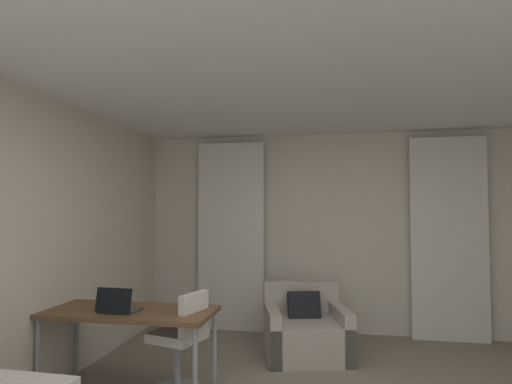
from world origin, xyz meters
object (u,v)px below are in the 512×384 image
(armchair, at_px, (306,331))
(desk_chair, at_px, (181,349))
(laptop, at_px, (118,307))
(desk, at_px, (130,316))

(armchair, xyz_separation_m, desk_chair, (-1.00, -1.19, 0.13))
(desk_chair, xyz_separation_m, laptop, (-0.50, -0.18, 0.38))
(armchair, xyz_separation_m, desk, (-1.44, -1.25, 0.40))
(desk_chair, bearing_deg, laptop, -160.64)
(desk_chair, distance_m, laptop, 0.65)
(desk, relative_size, laptop, 4.45)
(desk, bearing_deg, armchair, 40.99)
(desk, distance_m, desk_chair, 0.53)
(desk, height_order, laptop, laptop)
(desk, xyz_separation_m, desk_chair, (0.45, 0.07, -0.27))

